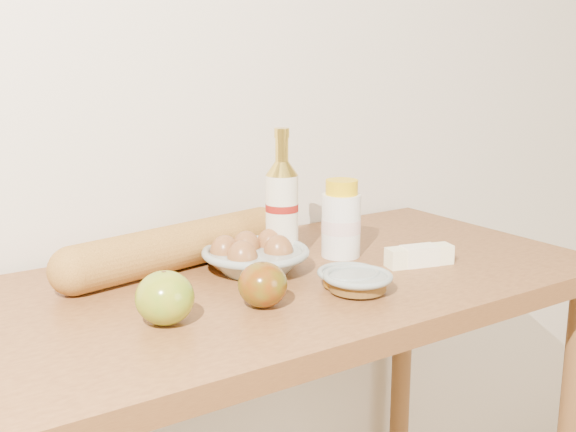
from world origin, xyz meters
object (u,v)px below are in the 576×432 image
(cream_bottle, at_px, (341,221))
(baguette, at_px, (177,247))
(egg_bowl, at_px, (255,257))
(table, at_px, (279,342))
(bourbon_bottle, at_px, (282,208))

(cream_bottle, xyz_separation_m, baguette, (-0.30, 0.10, -0.03))
(egg_bowl, bearing_deg, table, -74.58)
(egg_bowl, bearing_deg, cream_bottle, -2.35)
(bourbon_bottle, distance_m, egg_bowl, 0.11)
(cream_bottle, relative_size, baguette, 0.30)
(table, bearing_deg, egg_bowl, 105.42)
(table, xyz_separation_m, bourbon_bottle, (0.06, 0.08, 0.23))
(table, height_order, baguette, baguette)
(bourbon_bottle, relative_size, cream_bottle, 1.68)
(baguette, bearing_deg, egg_bowl, -51.76)
(egg_bowl, distance_m, baguette, 0.15)
(table, xyz_separation_m, cream_bottle, (0.18, 0.05, 0.19))
(table, bearing_deg, bourbon_bottle, 52.95)
(bourbon_bottle, xyz_separation_m, egg_bowl, (-0.08, -0.03, -0.08))
(bourbon_bottle, relative_size, baguette, 0.50)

